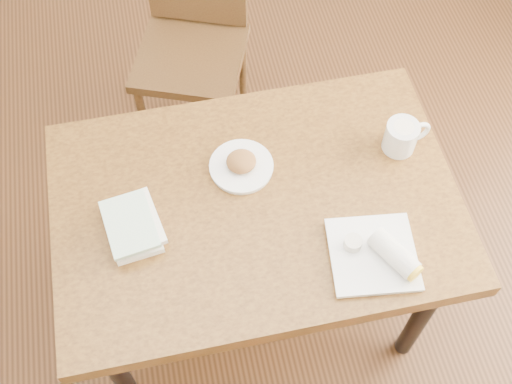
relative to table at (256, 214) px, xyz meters
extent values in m
cube|color=#472814|center=(0.00, 0.00, -0.67)|extent=(4.00, 5.00, 0.01)
cube|color=brown|center=(0.00, 0.00, 0.05)|extent=(1.21, 0.82, 0.06)
cylinder|color=black|center=(-0.51, -0.31, -0.32)|extent=(0.06, 0.06, 0.69)
cylinder|color=black|center=(0.51, -0.31, -0.32)|extent=(0.06, 0.06, 0.69)
cylinder|color=black|center=(-0.51, 0.31, -0.32)|extent=(0.06, 0.06, 0.69)
cylinder|color=black|center=(0.51, 0.31, -0.32)|extent=(0.06, 0.06, 0.69)
cylinder|color=#402B12|center=(0.15, 0.98, -0.44)|extent=(0.04, 0.04, 0.45)
cylinder|color=#402B12|center=(-0.19, 1.11, -0.44)|extent=(0.04, 0.04, 0.45)
cylinder|color=#402B12|center=(0.02, 0.64, -0.44)|extent=(0.04, 0.04, 0.45)
cylinder|color=#402B12|center=(-0.32, 0.78, -0.44)|extent=(0.04, 0.04, 0.45)
cube|color=#402B12|center=(-0.09, 0.88, -0.20)|extent=(0.54, 0.54, 0.04)
cylinder|color=white|center=(-0.02, 0.12, 0.09)|extent=(0.19, 0.19, 0.01)
cylinder|color=white|center=(-0.02, 0.12, 0.10)|extent=(0.20, 0.20, 0.01)
ellipsoid|color=#B27538|center=(-0.02, 0.12, 0.12)|extent=(0.11, 0.11, 0.05)
cylinder|color=white|center=(0.48, 0.10, 0.13)|extent=(0.10, 0.10, 0.10)
torus|color=white|center=(0.54, 0.11, 0.13)|extent=(0.08, 0.03, 0.08)
cylinder|color=tan|center=(0.48, 0.10, 0.18)|extent=(0.09, 0.09, 0.01)
cylinder|color=#F2E5CC|center=(0.48, 0.10, 0.18)|extent=(0.06, 0.06, 0.00)
cube|color=white|center=(0.28, -0.25, 0.09)|extent=(0.27, 0.27, 0.01)
cube|color=white|center=(0.28, -0.25, 0.10)|extent=(0.27, 0.27, 0.01)
cylinder|color=white|center=(0.33, -0.27, 0.13)|extent=(0.12, 0.16, 0.06)
cylinder|color=yellow|center=(0.37, -0.34, 0.13)|extent=(0.06, 0.04, 0.05)
cylinder|color=silver|center=(0.23, -0.21, 0.12)|extent=(0.05, 0.05, 0.03)
cylinder|color=red|center=(0.23, -0.21, 0.13)|extent=(0.04, 0.04, 0.01)
cube|color=white|center=(-0.37, -0.02, 0.09)|extent=(0.16, 0.21, 0.02)
cube|color=silver|center=(-0.36, -0.02, 0.11)|extent=(0.17, 0.21, 0.02)
cube|color=#7FBF92|center=(-0.37, -0.03, 0.13)|extent=(0.16, 0.21, 0.01)
camera|label=1|loc=(-0.20, -0.96, 1.73)|focal=45.00mm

